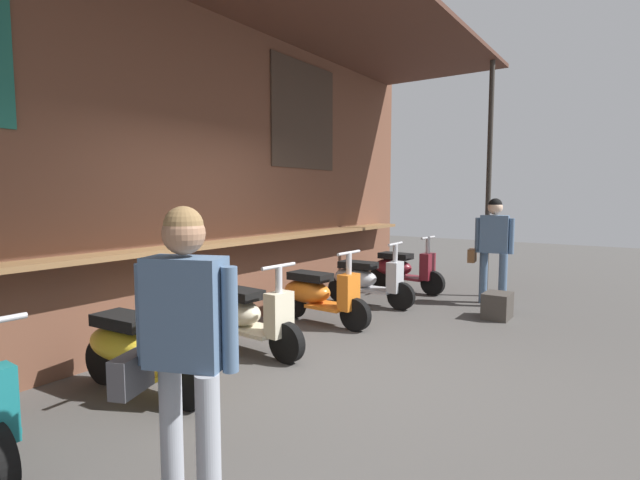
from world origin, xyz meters
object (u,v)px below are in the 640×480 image
at_px(scooter_yellow, 136,347).
at_px(scooter_maroon, 402,269).
at_px(shopper_browsing, 183,333).
at_px(scooter_orange, 317,294).
at_px(scooter_cream, 246,315).
at_px(scooter_silver, 365,279).
at_px(merchandise_crate, 497,306).
at_px(shopper_with_handbag, 493,241).

bearing_deg(scooter_yellow, scooter_maroon, 85.97).
bearing_deg(shopper_browsing, scooter_maroon, 173.04).
relative_size(scooter_orange, shopper_browsing, 0.88).
relative_size(scooter_yellow, scooter_maroon, 1.00).
bearing_deg(scooter_cream, scooter_orange, 93.65).
bearing_deg(scooter_silver, scooter_yellow, -92.26).
relative_size(scooter_orange, merchandise_crate, 3.40).
bearing_deg(shopper_with_handbag, shopper_browsing, -7.76).
distance_m(scooter_orange, shopper_browsing, 3.79).
xyz_separation_m(scooter_yellow, scooter_cream, (1.31, 0.00, 0.00)).
height_order(shopper_with_handbag, merchandise_crate, shopper_with_handbag).
bearing_deg(scooter_orange, scooter_yellow, -87.32).
bearing_deg(scooter_silver, shopper_with_handbag, 33.21).
xyz_separation_m(scooter_maroon, shopper_with_handbag, (-0.18, -1.56, 0.58)).
distance_m(scooter_silver, merchandise_crate, 1.89).
xyz_separation_m(scooter_yellow, scooter_maroon, (5.19, 0.00, 0.00)).
height_order(scooter_silver, shopper_with_handbag, shopper_with_handbag).
height_order(scooter_orange, scooter_maroon, same).
xyz_separation_m(shopper_with_handbag, merchandise_crate, (-0.80, -0.29, -0.79)).
xyz_separation_m(scooter_silver, scooter_maroon, (1.29, -0.00, 0.00)).
relative_size(scooter_silver, merchandise_crate, 3.39).
distance_m(scooter_cream, scooter_orange, 1.33).
height_order(scooter_yellow, scooter_maroon, same).
distance_m(scooter_yellow, scooter_orange, 2.64).
bearing_deg(scooter_maroon, shopper_browsing, -71.49).
xyz_separation_m(scooter_silver, merchandise_crate, (0.31, -1.85, -0.22)).
xyz_separation_m(scooter_cream, shopper_with_handbag, (3.69, -1.56, 0.58)).
distance_m(shopper_with_handbag, shopper_browsing, 5.78).
bearing_deg(scooter_silver, scooter_orange, -92.26).
distance_m(scooter_cream, shopper_with_handbag, 4.05).
distance_m(scooter_yellow, scooter_cream, 1.31).
bearing_deg(merchandise_crate, scooter_silver, 99.66).
distance_m(scooter_maroon, shopper_with_handbag, 1.67).
bearing_deg(scooter_cream, shopper_with_handbag, 70.77).
bearing_deg(scooter_maroon, merchandise_crate, -23.93).
bearing_deg(merchandise_crate, shopper_browsing, 176.55).
distance_m(scooter_maroon, shopper_browsing, 6.18).
relative_size(scooter_yellow, shopper_with_handbag, 0.88).
xyz_separation_m(scooter_cream, shopper_browsing, (-2.08, -1.55, 0.57)).
bearing_deg(scooter_yellow, merchandise_crate, 62.29).
distance_m(scooter_silver, shopper_browsing, 4.95).
relative_size(scooter_cream, shopper_with_handbag, 0.88).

